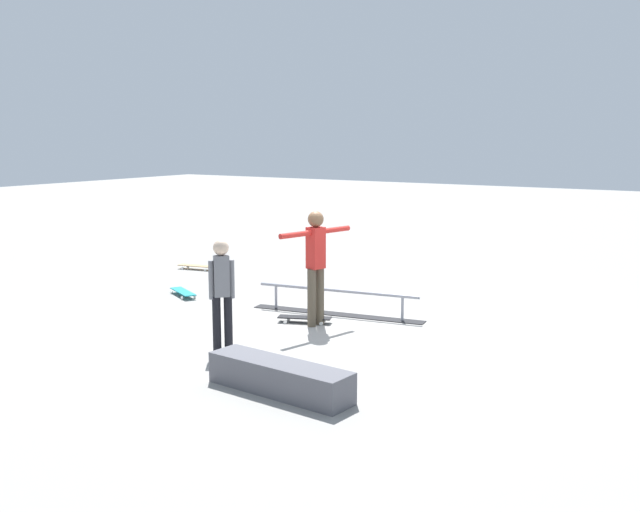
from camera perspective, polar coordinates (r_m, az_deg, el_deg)
ground_plane at (r=10.92m, az=2.02°, el=-5.48°), size 60.00×60.00×0.00m
grind_rail at (r=11.61m, az=1.31°, el=-3.66°), size 2.83×0.66×0.41m
skate_ledge at (r=8.20m, az=-3.12°, el=-9.31°), size 1.79×0.60×0.35m
skater_main at (r=10.79m, az=-0.33°, el=-0.28°), size 0.40×1.35×1.70m
skateboard_main at (r=11.14m, az=-1.19°, el=-4.78°), size 0.82×0.48×0.09m
bystander_grey_shirt at (r=9.55m, az=-7.56°, el=-2.56°), size 0.28×0.28×1.48m
loose_skateboard_teal at (r=13.15m, az=-10.50°, el=-2.73°), size 0.80×0.55×0.09m
loose_skateboard_natural at (r=15.67m, az=-9.49°, el=-0.76°), size 0.82×0.37×0.09m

